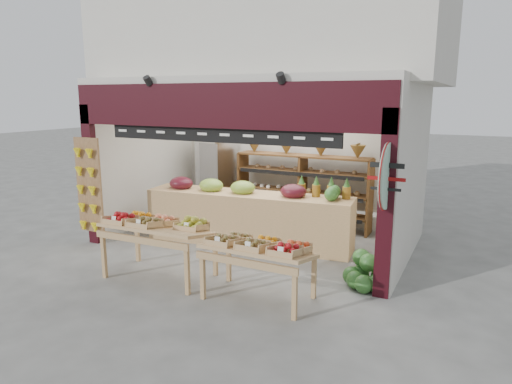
% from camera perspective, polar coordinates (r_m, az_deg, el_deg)
% --- Properties ---
extents(ground, '(60.00, 60.00, 0.00)m').
position_cam_1_polar(ground, '(8.70, -1.33, -6.88)').
color(ground, '#62625E').
rests_on(ground, ground).
extents(shop_structure, '(6.36, 5.12, 5.40)m').
position_cam_1_polar(shop_structure, '(9.76, 3.26, 18.47)').
color(shop_structure, silver).
rests_on(shop_structure, ground).
extents(banana_board, '(0.60, 0.15, 1.80)m').
position_cam_1_polar(banana_board, '(9.14, -20.26, 0.55)').
color(banana_board, '#9A7146').
rests_on(banana_board, ground).
extents(gift_sign, '(0.04, 0.93, 0.92)m').
position_cam_1_polar(gift_sign, '(6.31, 16.03, 1.90)').
color(gift_sign, '#B2E0C4').
rests_on(gift_sign, ground).
extents(back_shelving, '(2.97, 0.49, 1.84)m').
position_cam_1_polar(back_shelving, '(9.86, 5.86, 1.94)').
color(back_shelving, brown).
rests_on(back_shelving, ground).
extents(refrigerator, '(0.91, 0.91, 1.88)m').
position_cam_1_polar(refrigerator, '(10.85, -4.87, 1.96)').
color(refrigerator, silver).
rests_on(refrigerator, ground).
extents(cardboard_stack, '(1.04, 0.74, 0.61)m').
position_cam_1_polar(cardboard_stack, '(9.90, -9.82, -3.36)').
color(cardboard_stack, beige).
rests_on(cardboard_stack, ground).
extents(mid_counter, '(4.04, 1.22, 1.23)m').
position_cam_1_polar(mid_counter, '(8.75, -1.07, -3.05)').
color(mid_counter, tan).
rests_on(mid_counter, ground).
extents(display_table_left, '(1.68, 0.98, 1.05)m').
position_cam_1_polar(display_table_left, '(7.32, -12.65, -4.11)').
color(display_table_left, tan).
rests_on(display_table_left, ground).
extents(display_table_right, '(1.50, 0.83, 0.97)m').
position_cam_1_polar(display_table_right, '(6.32, 0.32, -6.94)').
color(display_table_right, tan).
rests_on(display_table_right, ground).
extents(watermelon_pile, '(0.66, 0.68, 0.52)m').
position_cam_1_polar(watermelon_pile, '(7.09, 13.41, -9.94)').
color(watermelon_pile, '#194A18').
rests_on(watermelon_pile, ground).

